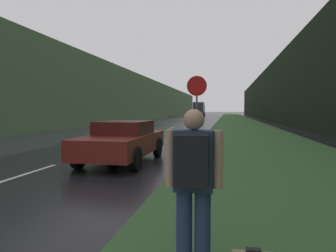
{
  "coord_description": "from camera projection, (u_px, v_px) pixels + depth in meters",
  "views": [
    {
      "loc": [
        5.1,
        -1.08,
        1.65
      ],
      "look_at": [
        2.14,
        13.88,
        0.84
      ],
      "focal_mm": 32.0,
      "sensor_mm": 36.0,
      "label": 1
    }
  ],
  "objects": [
    {
      "name": "car_passing_near",
      "position": [
        123.0,
        141.0,
        9.57
      ],
      "size": [
        1.88,
        4.24,
        1.3
      ],
      "rotation": [
        0.0,
        0.0,
        3.14
      ],
      "color": "maroon",
      "rests_on": "ground_plane"
    },
    {
      "name": "lane_stripe_b",
      "position": [
        21.0,
        175.0,
        7.56
      ],
      "size": [
        0.12,
        3.0,
        0.01
      ],
      "primitive_type": "cube",
      "color": "silver",
      "rests_on": "ground_plane"
    },
    {
      "name": "treeline_far_side",
      "position": [
        142.0,
        99.0,
        52.79
      ],
      "size": [
        2.0,
        140.0,
        7.42
      ],
      "primitive_type": "cube",
      "color": "black",
      "rests_on": "ground_plane"
    },
    {
      "name": "treeline_near_side",
      "position": [
        275.0,
        93.0,
        48.43
      ],
      "size": [
        2.0,
        140.0,
        8.93
      ],
      "primitive_type": "cube",
      "color": "black",
      "rests_on": "ground_plane"
    },
    {
      "name": "lane_stripe_c",
      "position": [
        119.0,
        144.0,
        14.42
      ],
      "size": [
        0.12,
        3.0,
        0.01
      ],
      "primitive_type": "cube",
      "color": "silver",
      "rests_on": "ground_plane"
    },
    {
      "name": "lane_stripe_e",
      "position": [
        172.0,
        128.0,
        28.14
      ],
      "size": [
        0.12,
        3.0,
        0.01
      ],
      "primitive_type": "cube",
      "color": "silver",
      "rests_on": "ground_plane"
    },
    {
      "name": "stop_sign",
      "position": [
        197.0,
        105.0,
        11.14
      ],
      "size": [
        0.74,
        0.07,
        2.93
      ],
      "color": "slate",
      "rests_on": "ground_plane"
    },
    {
      "name": "grass_verge",
      "position": [
        239.0,
        122.0,
        40.03
      ],
      "size": [
        6.0,
        240.0,
        0.02
      ],
      "primitive_type": "cube",
      "color": "#33562D",
      "rests_on": "ground_plane"
    },
    {
      "name": "delivery_truck",
      "position": [
        199.0,
        109.0,
        75.47
      ],
      "size": [
        2.65,
        6.96,
        3.6
      ],
      "color": "black",
      "rests_on": "ground_plane"
    },
    {
      "name": "lane_stripe_d",
      "position": [
        154.0,
        133.0,
        21.28
      ],
      "size": [
        0.12,
        3.0,
        0.01
      ],
      "primitive_type": "cube",
      "color": "silver",
      "rests_on": "ground_plane"
    },
    {
      "name": "hitchhiker_with_backpack",
      "position": [
        193.0,
        180.0,
        2.96
      ],
      "size": [
        0.58,
        0.41,
        1.66
      ],
      "rotation": [
        0.0,
        0.0,
        0.02
      ],
      "color": "navy",
      "rests_on": "ground_plane"
    }
  ]
}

